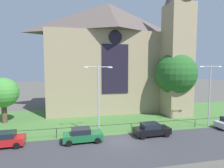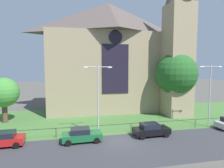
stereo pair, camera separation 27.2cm
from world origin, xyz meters
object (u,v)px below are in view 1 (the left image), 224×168
church_building (112,55)px  tree_left_far (3,93)px  tree_right_near (176,74)px  parked_car_black (151,129)px  parked_car_red (3,140)px  streetlamp_far (210,88)px  streetlamp_near (98,91)px  parked_car_green (82,135)px

church_building → tree_left_far: bearing=-160.5°
tree_right_near → tree_left_far: tree_right_near is taller
parked_car_black → tree_right_near: bearing=44.3°
parked_car_red → streetlamp_far: bearing=-179.2°
church_building → streetlamp_near: (-4.85, -14.12, -5.03)m
parked_car_black → streetlamp_near: bearing=163.8°
streetlamp_near → parked_car_red: 10.99m
church_building → parked_car_green: size_ratio=6.11×
parked_car_red → parked_car_black: (15.93, -0.27, 0.00)m
church_building → streetlamp_far: 18.06m
parked_car_black → parked_car_green: bearing=179.3°
church_building → parked_car_red: church_building is taller
streetlamp_far → parked_car_black: (-8.95, -1.57, -4.53)m
church_building → tree_right_near: church_building is taller
tree_left_far → streetlamp_far: streetlamp_far is taller
tree_left_far → tree_right_near: bearing=-3.6°
parked_car_black → church_building: bearing=92.6°
tree_right_near → parked_car_red: bearing=-162.1°
tree_right_near → parked_car_green: 18.66m
tree_right_near → parked_car_black: 12.60m
church_building → parked_car_green: church_building is taller
tree_left_far → streetlamp_near: 14.85m
streetlamp_far → parked_car_red: (-24.88, -1.30, -4.53)m
streetlamp_near → parked_car_green: size_ratio=1.94×
church_building → tree_right_near: size_ratio=2.52×
parked_car_green → parked_car_red: bearing=175.4°
tree_right_near → streetlamp_far: bearing=-78.4°
parked_car_red → parked_car_green: same height
parked_car_black → streetlamp_far: bearing=8.4°
parked_car_green → parked_car_black: size_ratio=1.00×
tree_right_near → parked_car_green: (-15.69, -8.01, -6.15)m
streetlamp_far → church_building: bearing=125.5°
tree_right_near → parked_car_green: tree_right_near is taller
tree_left_far → parked_car_green: (10.45, -9.65, -3.60)m
church_building → tree_right_near: bearing=-41.6°
church_building → tree_left_far: church_building is taller
tree_left_far → parked_car_green: size_ratio=1.53×
streetlamp_far → parked_car_red: 25.32m
streetlamp_near → church_building: bearing=71.0°
streetlamp_near → parked_car_black: (5.99, -1.57, -4.50)m
tree_right_near → parked_car_red: 25.54m
parked_car_green → streetlamp_near: bearing=37.8°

